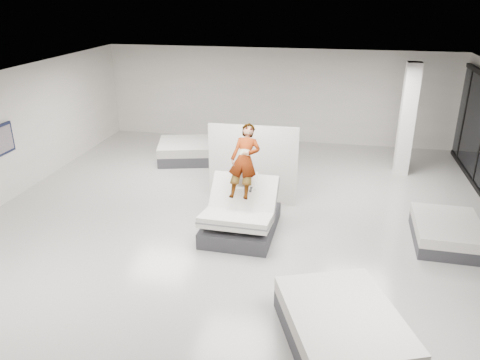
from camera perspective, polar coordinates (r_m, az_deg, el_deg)
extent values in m
plane|color=#B2B0A8|center=(10.46, -0.63, -6.35)|extent=(14.00, 14.00, 0.00)
plane|color=black|center=(9.36, -0.72, 11.13)|extent=(14.00, 14.00, 0.00)
cube|color=silver|center=(16.45, 4.52, 10.21)|extent=(12.00, 0.04, 3.20)
cube|color=#333438|center=(10.39, 0.15, -5.46)|extent=(1.52, 2.00, 0.34)
cube|color=white|center=(10.37, 0.48, -1.87)|extent=(1.49, 0.88, 0.85)
cube|color=slate|center=(10.37, 0.48, -1.87)|extent=(1.51, 0.77, 0.73)
cube|color=white|center=(9.83, -0.46, -4.85)|extent=(1.50, 1.04, 0.37)
cube|color=slate|center=(9.83, -0.46, -4.85)|extent=(1.52, 1.03, 0.19)
cube|color=white|center=(10.31, 0.59, -0.01)|extent=(0.55, 0.39, 0.38)
imported|color=slate|center=(10.21, 0.53, 0.74)|extent=(0.66, 1.63, 1.29)
cube|color=black|center=(9.92, 1.33, -1.16)|extent=(0.05, 0.14, 0.08)
cube|color=silver|center=(11.50, 1.57, 1.84)|extent=(2.20, 0.12, 2.00)
cube|color=#333438|center=(10.91, 23.79, -6.35)|extent=(1.37, 1.79, 0.26)
cube|color=white|center=(10.80, 23.99, -5.22)|extent=(1.37, 1.79, 0.22)
cube|color=#333438|center=(7.60, 12.24, -17.93)|extent=(2.24, 2.54, 0.32)
cube|color=white|center=(7.42, 12.42, -16.21)|extent=(2.24, 2.54, 0.26)
cube|color=#333438|center=(14.86, -5.66, 3.09)|extent=(2.47, 2.10, 0.32)
cube|color=white|center=(14.76, -5.70, 4.16)|extent=(2.47, 2.10, 0.27)
cube|color=white|center=(14.05, 19.69, 6.91)|extent=(0.40, 0.40, 3.20)
cube|color=black|center=(12.78, -27.25, 4.29)|extent=(0.05, 0.95, 0.75)
cube|color=tan|center=(12.77, -27.14, 4.28)|extent=(0.02, 0.82, 0.62)
cube|color=black|center=(15.89, 25.78, 7.10)|extent=(0.09, 0.08, 2.80)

